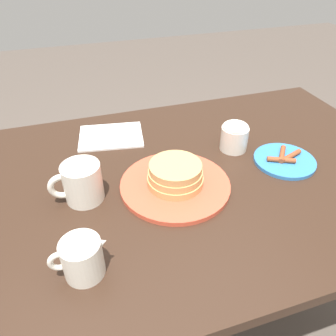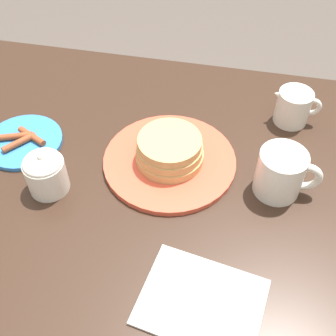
{
  "view_description": "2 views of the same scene",
  "coord_description": "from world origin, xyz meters",
  "px_view_note": "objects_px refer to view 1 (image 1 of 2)",
  "views": [
    {
      "loc": [
        0.25,
        0.63,
        1.27
      ],
      "look_at": [
        0.05,
        -0.0,
        0.77
      ],
      "focal_mm": 35.0,
      "sensor_mm": 36.0,
      "label": 1
    },
    {
      "loc": [
        0.16,
        -0.54,
        1.39
      ],
      "look_at": [
        0.05,
        -0.0,
        0.77
      ],
      "focal_mm": 45.0,
      "sensor_mm": 36.0,
      "label": 2
    }
  ],
  "objects_px": {
    "sugar_bowl": "(235,135)",
    "napkin": "(111,136)",
    "creamer_pitcher": "(83,258)",
    "pancake_plate": "(175,179)",
    "side_plate_bacon": "(284,160)",
    "coffee_mug": "(81,182)"
  },
  "relations": [
    {
      "from": "pancake_plate",
      "to": "napkin",
      "type": "relative_size",
      "value": 1.29
    },
    {
      "from": "creamer_pitcher",
      "to": "napkin",
      "type": "height_order",
      "value": "creamer_pitcher"
    },
    {
      "from": "coffee_mug",
      "to": "creamer_pitcher",
      "type": "distance_m",
      "value": 0.21
    },
    {
      "from": "creamer_pitcher",
      "to": "coffee_mug",
      "type": "bearing_deg",
      "value": -95.45
    },
    {
      "from": "creamer_pitcher",
      "to": "sugar_bowl",
      "type": "height_order",
      "value": "sugar_bowl"
    },
    {
      "from": "sugar_bowl",
      "to": "napkin",
      "type": "xyz_separation_m",
      "value": [
        0.33,
        -0.17,
        -0.04
      ]
    },
    {
      "from": "side_plate_bacon",
      "to": "creamer_pitcher",
      "type": "relative_size",
      "value": 1.49
    },
    {
      "from": "coffee_mug",
      "to": "creamer_pitcher",
      "type": "xyz_separation_m",
      "value": [
        0.02,
        0.21,
        -0.01
      ]
    },
    {
      "from": "side_plate_bacon",
      "to": "sugar_bowl",
      "type": "relative_size",
      "value": 1.75
    },
    {
      "from": "coffee_mug",
      "to": "sugar_bowl",
      "type": "xyz_separation_m",
      "value": [
        -0.44,
        -0.09,
        -0.0
      ]
    },
    {
      "from": "side_plate_bacon",
      "to": "creamer_pitcher",
      "type": "bearing_deg",
      "value": 19.04
    },
    {
      "from": "napkin",
      "to": "sugar_bowl",
      "type": "bearing_deg",
      "value": 152.03
    },
    {
      "from": "sugar_bowl",
      "to": "napkin",
      "type": "relative_size",
      "value": 0.45
    },
    {
      "from": "pancake_plate",
      "to": "sugar_bowl",
      "type": "height_order",
      "value": "sugar_bowl"
    },
    {
      "from": "coffee_mug",
      "to": "creamer_pitcher",
      "type": "bearing_deg",
      "value": 84.55
    },
    {
      "from": "creamer_pitcher",
      "to": "sugar_bowl",
      "type": "distance_m",
      "value": 0.55
    },
    {
      "from": "pancake_plate",
      "to": "coffee_mug",
      "type": "xyz_separation_m",
      "value": [
        0.22,
        -0.03,
        0.03
      ]
    },
    {
      "from": "pancake_plate",
      "to": "side_plate_bacon",
      "type": "height_order",
      "value": "pancake_plate"
    },
    {
      "from": "coffee_mug",
      "to": "napkin",
      "type": "relative_size",
      "value": 0.58
    },
    {
      "from": "creamer_pitcher",
      "to": "side_plate_bacon",
      "type": "bearing_deg",
      "value": -160.96
    },
    {
      "from": "coffee_mug",
      "to": "creamer_pitcher",
      "type": "relative_size",
      "value": 1.11
    },
    {
      "from": "pancake_plate",
      "to": "sugar_bowl",
      "type": "bearing_deg",
      "value": -152.5
    }
  ]
}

